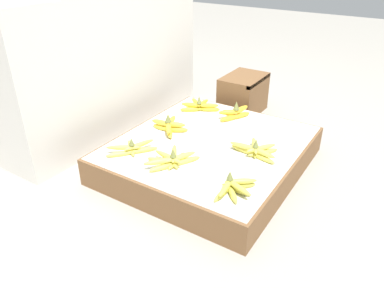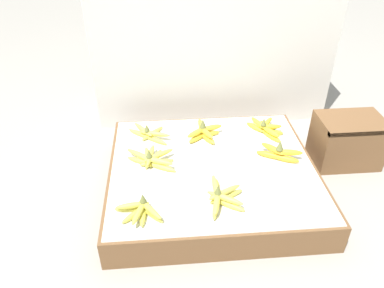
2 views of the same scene
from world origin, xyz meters
name	(u,v)px [view 1 (image 1 of 2)]	position (x,y,z in m)	size (l,w,h in m)	color
ground_plane	(209,166)	(0.00, 0.00, 0.00)	(10.00, 10.00, 0.00)	gray
display_platform	(210,154)	(0.00, 0.00, 0.07)	(0.95, 0.86, 0.14)	brown
back_vendor_table	(101,62)	(0.09, 0.80, 0.40)	(1.37, 0.40, 0.80)	beige
wooden_crate	(243,94)	(0.72, 0.16, 0.13)	(0.33, 0.23, 0.25)	brown
banana_bunch_front_left	(234,187)	(-0.32, -0.29, 0.17)	(0.20, 0.15, 0.09)	gold
banana_bunch_front_midleft	(256,150)	(0.00, -0.24, 0.17)	(0.16, 0.24, 0.09)	#DBCC4C
banana_bunch_middle_left	(172,159)	(-0.28, 0.04, 0.17)	(0.24, 0.21, 0.09)	#DBCC4C
banana_bunch_middle_midright	(234,113)	(0.32, 0.03, 0.17)	(0.21, 0.16, 0.11)	gold
banana_bunch_back_left	(132,148)	(-0.29, 0.26, 0.17)	(0.23, 0.19, 0.09)	#DBCC4C
banana_bunch_back_midleft	(169,126)	(-0.01, 0.24, 0.17)	(0.20, 0.20, 0.10)	gold
banana_bunch_back_midright	(200,106)	(0.32, 0.26, 0.17)	(0.18, 0.22, 0.09)	yellow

